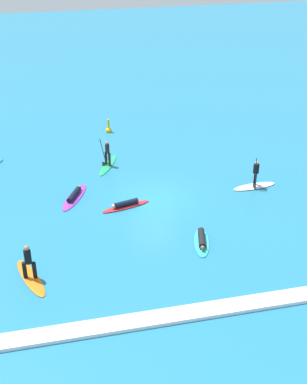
{
  "coord_description": "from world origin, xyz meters",
  "views": [
    {
      "loc": [
        -5.88,
        -26.16,
        15.71
      ],
      "look_at": [
        0.0,
        0.0,
        0.5
      ],
      "focal_mm": 49.0,
      "sensor_mm": 36.0,
      "label": 1
    }
  ],
  "objects_px": {
    "surfer_on_red_board": "(126,205)",
    "surfer_on_teal_board": "(202,240)",
    "marker_buoy": "(109,130)",
    "surfer_on_purple_board": "(74,196)",
    "surfer_on_white_board": "(255,181)",
    "surfer_on_orange_board": "(30,270)",
    "surfer_on_green_board": "(108,160)"
  },
  "relations": [
    {
      "from": "surfer_on_white_board",
      "to": "surfer_on_orange_board",
      "type": "bearing_deg",
      "value": 18.15
    },
    {
      "from": "surfer_on_green_board",
      "to": "surfer_on_orange_board",
      "type": "xyz_separation_m",
      "value": [
        -5.27,
        -10.94,
        0.08
      ]
    },
    {
      "from": "surfer_on_purple_board",
      "to": "surfer_on_white_board",
      "type": "relative_size",
      "value": 1.14
    },
    {
      "from": "surfer_on_purple_board",
      "to": "surfer_on_red_board",
      "type": "height_order",
      "value": "surfer_on_red_board"
    },
    {
      "from": "surfer_on_orange_board",
      "to": "surfer_on_green_board",
      "type": "bearing_deg",
      "value": 135.16
    },
    {
      "from": "surfer_on_red_board",
      "to": "marker_buoy",
      "type": "xyz_separation_m",
      "value": [
        0.67,
        11.21,
        0.05
      ]
    },
    {
      "from": "marker_buoy",
      "to": "surfer_on_teal_board",
      "type": "bearing_deg",
      "value": -80.71
    },
    {
      "from": "surfer_on_white_board",
      "to": "marker_buoy",
      "type": "relative_size",
      "value": 2.49
    },
    {
      "from": "surfer_on_orange_board",
      "to": "marker_buoy",
      "type": "relative_size",
      "value": 2.81
    },
    {
      "from": "surfer_on_teal_board",
      "to": "surfer_on_orange_board",
      "type": "bearing_deg",
      "value": -69.05
    },
    {
      "from": "surfer_on_red_board",
      "to": "surfer_on_teal_board",
      "type": "distance_m",
      "value": 5.44
    },
    {
      "from": "surfer_on_orange_board",
      "to": "surfer_on_white_board",
      "type": "xyz_separation_m",
      "value": [
        13.69,
        6.05,
        -0.06
      ]
    },
    {
      "from": "surfer_on_purple_board",
      "to": "surfer_on_orange_board",
      "type": "height_order",
      "value": "surfer_on_orange_board"
    },
    {
      "from": "surfer_on_purple_board",
      "to": "surfer_on_red_board",
      "type": "distance_m",
      "value": 3.29
    },
    {
      "from": "surfer_on_teal_board",
      "to": "surfer_on_white_board",
      "type": "bearing_deg",
      "value": 149.55
    },
    {
      "from": "surfer_on_green_board",
      "to": "surfer_on_red_board",
      "type": "relative_size",
      "value": 1.03
    },
    {
      "from": "surfer_on_white_board",
      "to": "surfer_on_purple_board",
      "type": "bearing_deg",
      "value": -11.51
    },
    {
      "from": "surfer_on_red_board",
      "to": "marker_buoy",
      "type": "bearing_deg",
      "value": -107.83
    },
    {
      "from": "surfer_on_red_board",
      "to": "surfer_on_white_board",
      "type": "distance_m",
      "value": 8.22
    },
    {
      "from": "surfer_on_green_board",
      "to": "surfer_on_red_board",
      "type": "height_order",
      "value": "surfer_on_green_board"
    },
    {
      "from": "surfer_on_purple_board",
      "to": "marker_buoy",
      "type": "bearing_deg",
      "value": 6.6
    },
    {
      "from": "surfer_on_orange_board",
      "to": "marker_buoy",
      "type": "bearing_deg",
      "value": 140.52
    },
    {
      "from": "surfer_on_red_board",
      "to": "surfer_on_teal_board",
      "type": "xyz_separation_m",
      "value": [
        3.22,
        -4.39,
        0.01
      ]
    },
    {
      "from": "surfer_on_green_board",
      "to": "marker_buoy",
      "type": "height_order",
      "value": "surfer_on_green_board"
    },
    {
      "from": "surfer_on_purple_board",
      "to": "surfer_on_teal_board",
      "type": "distance_m",
      "value": 8.59
    },
    {
      "from": "surfer_on_red_board",
      "to": "surfer_on_orange_board",
      "type": "distance_m",
      "value": 7.72
    },
    {
      "from": "surfer_on_orange_board",
      "to": "surfer_on_teal_board",
      "type": "bearing_deg",
      "value": 77.59
    },
    {
      "from": "surfer_on_purple_board",
      "to": "surfer_on_teal_board",
      "type": "xyz_separation_m",
      "value": [
        6.01,
        -6.14,
        0.03
      ]
    },
    {
      "from": "surfer_on_purple_board",
      "to": "marker_buoy",
      "type": "relative_size",
      "value": 2.83
    },
    {
      "from": "surfer_on_purple_board",
      "to": "surfer_on_red_board",
      "type": "bearing_deg",
      "value": -95.52
    },
    {
      "from": "surfer_on_purple_board",
      "to": "surfer_on_white_board",
      "type": "height_order",
      "value": "surfer_on_white_board"
    },
    {
      "from": "surfer_on_teal_board",
      "to": "surfer_on_white_board",
      "type": "distance_m",
      "value": 7.07
    }
  ]
}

